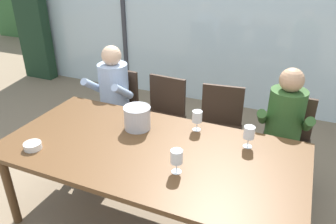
{
  "coord_description": "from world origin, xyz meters",
  "views": [
    {
      "loc": [
        0.96,
        -1.87,
        2.1
      ],
      "look_at": [
        0.0,
        0.35,
        0.89
      ],
      "focal_mm": 34.76,
      "sensor_mm": 36.0,
      "label": 1
    }
  ],
  "objects_px": {
    "chair_near_curtain": "(118,103)",
    "ice_bucket_primary": "(137,117)",
    "dining_table": "(150,155)",
    "person_pale_blue_shirt": "(110,94)",
    "wine_glass_near_bucket": "(177,158)",
    "chair_left_of_center": "(163,112)",
    "person_olive_shirt": "(283,126)",
    "chair_center": "(220,123)",
    "chair_right_of_center": "(286,136)",
    "wine_glass_by_left_taster": "(249,133)",
    "wine_glass_center_pour": "(197,117)",
    "tasting_bowl": "(33,146)"
  },
  "relations": [
    {
      "from": "chair_right_of_center",
      "to": "wine_glass_by_left_taster",
      "type": "relative_size",
      "value": 5.13
    },
    {
      "from": "chair_near_curtain",
      "to": "person_olive_shirt",
      "type": "xyz_separation_m",
      "value": [
        1.81,
        -0.16,
        0.17
      ]
    },
    {
      "from": "person_olive_shirt",
      "to": "wine_glass_by_left_taster",
      "type": "distance_m",
      "value": 0.59
    },
    {
      "from": "chair_right_of_center",
      "to": "person_olive_shirt",
      "type": "bearing_deg",
      "value": -104.62
    },
    {
      "from": "tasting_bowl",
      "to": "wine_glass_by_left_taster",
      "type": "height_order",
      "value": "wine_glass_by_left_taster"
    },
    {
      "from": "chair_right_of_center",
      "to": "person_olive_shirt",
      "type": "distance_m",
      "value": 0.23
    },
    {
      "from": "chair_near_curtain",
      "to": "ice_bucket_primary",
      "type": "xyz_separation_m",
      "value": [
        0.68,
        -0.76,
        0.31
      ]
    },
    {
      "from": "tasting_bowl",
      "to": "wine_glass_near_bucket",
      "type": "distance_m",
      "value": 1.13
    },
    {
      "from": "chair_left_of_center",
      "to": "tasting_bowl",
      "type": "relative_size",
      "value": 6.76
    },
    {
      "from": "chair_center",
      "to": "wine_glass_center_pour",
      "type": "height_order",
      "value": "wine_glass_center_pour"
    },
    {
      "from": "ice_bucket_primary",
      "to": "wine_glass_near_bucket",
      "type": "distance_m",
      "value": 0.69
    },
    {
      "from": "chair_near_curtain",
      "to": "ice_bucket_primary",
      "type": "relative_size",
      "value": 3.88
    },
    {
      "from": "chair_left_of_center",
      "to": "person_pale_blue_shirt",
      "type": "height_order",
      "value": "person_pale_blue_shirt"
    },
    {
      "from": "chair_left_of_center",
      "to": "person_olive_shirt",
      "type": "xyz_separation_m",
      "value": [
        1.24,
        -0.15,
        0.17
      ]
    },
    {
      "from": "wine_glass_center_pour",
      "to": "person_pale_blue_shirt",
      "type": "bearing_deg",
      "value": 159.32
    },
    {
      "from": "dining_table",
      "to": "person_pale_blue_shirt",
      "type": "relative_size",
      "value": 1.91
    },
    {
      "from": "chair_left_of_center",
      "to": "person_olive_shirt",
      "type": "height_order",
      "value": "person_olive_shirt"
    },
    {
      "from": "dining_table",
      "to": "wine_glass_center_pour",
      "type": "xyz_separation_m",
      "value": [
        0.24,
        0.41,
        0.18
      ]
    },
    {
      "from": "chair_right_of_center",
      "to": "ice_bucket_primary",
      "type": "relative_size",
      "value": 3.88
    },
    {
      "from": "chair_left_of_center",
      "to": "person_pale_blue_shirt",
      "type": "distance_m",
      "value": 0.6
    },
    {
      "from": "ice_bucket_primary",
      "to": "wine_glass_by_left_taster",
      "type": "relative_size",
      "value": 1.32
    },
    {
      "from": "wine_glass_by_left_taster",
      "to": "chair_center",
      "type": "bearing_deg",
      "value": 120.05
    },
    {
      "from": "person_olive_shirt",
      "to": "wine_glass_near_bucket",
      "type": "bearing_deg",
      "value": -122.56
    },
    {
      "from": "ice_bucket_primary",
      "to": "wine_glass_center_pour",
      "type": "bearing_deg",
      "value": 19.87
    },
    {
      "from": "chair_left_of_center",
      "to": "wine_glass_near_bucket",
      "type": "xyz_separation_m",
      "value": [
        0.63,
        -1.18,
        0.33
      ]
    },
    {
      "from": "wine_glass_by_left_taster",
      "to": "dining_table",
      "type": "bearing_deg",
      "value": -154.74
    },
    {
      "from": "chair_right_of_center",
      "to": "wine_glass_by_left_taster",
      "type": "bearing_deg",
      "value": -111.29
    },
    {
      "from": "wine_glass_near_bucket",
      "to": "chair_left_of_center",
      "type": "bearing_deg",
      "value": 118.14
    },
    {
      "from": "person_olive_shirt",
      "to": "ice_bucket_primary",
      "type": "xyz_separation_m",
      "value": [
        -1.14,
        -0.6,
        0.14
      ]
    },
    {
      "from": "person_olive_shirt",
      "to": "wine_glass_near_bucket",
      "type": "height_order",
      "value": "person_olive_shirt"
    },
    {
      "from": "person_olive_shirt",
      "to": "chair_near_curtain",
      "type": "bearing_deg",
      "value": 172.74
    },
    {
      "from": "chair_left_of_center",
      "to": "chair_right_of_center",
      "type": "bearing_deg",
      "value": 3.36
    },
    {
      "from": "wine_glass_center_pour",
      "to": "person_olive_shirt",
      "type": "bearing_deg",
      "value": 32.53
    },
    {
      "from": "person_olive_shirt",
      "to": "wine_glass_by_left_taster",
      "type": "bearing_deg",
      "value": -115.29
    },
    {
      "from": "chair_near_curtain",
      "to": "wine_glass_near_bucket",
      "type": "bearing_deg",
      "value": -38.41
    },
    {
      "from": "chair_near_curtain",
      "to": "wine_glass_center_pour",
      "type": "relative_size",
      "value": 5.13
    },
    {
      "from": "person_pale_blue_shirt",
      "to": "ice_bucket_primary",
      "type": "distance_m",
      "value": 0.9
    },
    {
      "from": "wine_glass_by_left_taster",
      "to": "wine_glass_center_pour",
      "type": "xyz_separation_m",
      "value": [
        -0.45,
        0.09,
        0.0
      ]
    },
    {
      "from": "chair_near_curtain",
      "to": "dining_table",
      "type": "bearing_deg",
      "value": -41.46
    },
    {
      "from": "person_pale_blue_shirt",
      "to": "wine_glass_near_bucket",
      "type": "distance_m",
      "value": 1.58
    },
    {
      "from": "chair_center",
      "to": "chair_right_of_center",
      "type": "xyz_separation_m",
      "value": [
        0.64,
        0.0,
        0.0
      ]
    },
    {
      "from": "chair_near_curtain",
      "to": "chair_right_of_center",
      "type": "xyz_separation_m",
      "value": [
        1.85,
        -0.01,
        0.0
      ]
    },
    {
      "from": "person_pale_blue_shirt",
      "to": "wine_glass_near_bucket",
      "type": "height_order",
      "value": "person_pale_blue_shirt"
    },
    {
      "from": "wine_glass_by_left_taster",
      "to": "wine_glass_center_pour",
      "type": "height_order",
      "value": "same"
    },
    {
      "from": "chair_right_of_center",
      "to": "dining_table",
      "type": "bearing_deg",
      "value": -133.57
    },
    {
      "from": "chair_left_of_center",
      "to": "person_pale_blue_shirt",
      "type": "relative_size",
      "value": 0.74
    },
    {
      "from": "wine_glass_by_left_taster",
      "to": "ice_bucket_primary",
      "type": "bearing_deg",
      "value": -175.19
    },
    {
      "from": "chair_left_of_center",
      "to": "chair_center",
      "type": "distance_m",
      "value": 0.63
    },
    {
      "from": "dining_table",
      "to": "person_olive_shirt",
      "type": "relative_size",
      "value": 1.91
    },
    {
      "from": "chair_near_curtain",
      "to": "tasting_bowl",
      "type": "relative_size",
      "value": 6.76
    }
  ]
}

